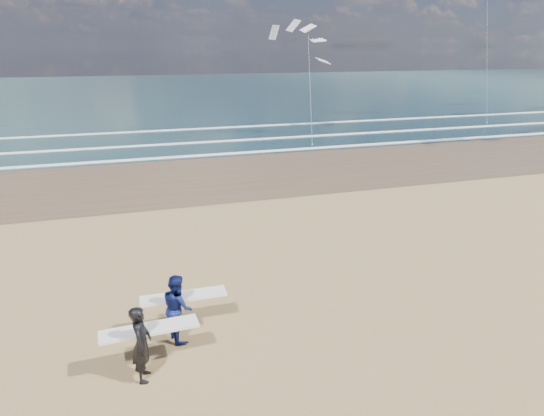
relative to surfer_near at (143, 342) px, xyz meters
name	(u,v)px	position (x,y,z in m)	size (l,w,h in m)	color
wet_sand_strip	(447,155)	(21.17, 17.87, -0.91)	(220.00, 12.00, 0.01)	brown
ocean	(247,90)	(21.17, 71.87, -0.91)	(220.00, 100.00, 0.02)	#172D34
foam_breakers	(374,131)	(21.17, 27.97, -0.87)	(220.00, 11.70, 0.05)	white
surfer_near	(143,342)	(0.00, 0.00, 0.00)	(2.22, 1.02, 1.81)	black
surfer_far	(178,306)	(0.94, 1.36, -0.03)	(2.21, 1.12, 1.76)	#0D1549
kite_1	(310,72)	(14.38, 26.49, 4.29)	(5.56, 4.71, 9.52)	slate
kite_5	(487,35)	(34.58, 31.32, 7.20)	(5.00, 4.65, 15.53)	slate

